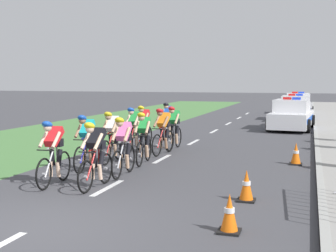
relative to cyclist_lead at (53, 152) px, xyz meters
name	(u,v)px	position (x,y,z in m)	size (l,w,h in m)	color
ground_plane	(31,229)	(1.30, -2.86, -0.79)	(160.00, 160.00, 0.00)	#424247
kerb_edge	(316,136)	(5.91, 11.14, -0.72)	(0.16, 60.00, 0.13)	#9E9E99
grass_verge	(84,129)	(-5.05, 11.14, -0.78)	(7.00, 60.00, 0.01)	#4C7F42
lane_markings_centre	(205,136)	(1.30, 10.13, -0.78)	(0.14, 29.60, 0.01)	white
cyclist_lead	(53,152)	(0.00, 0.00, 0.00)	(0.44, 1.72, 1.56)	black
cyclist_second	(95,154)	(1.06, 0.02, 0.00)	(0.42, 1.72, 1.56)	black
cyclist_third	(87,142)	(-0.09, 1.82, 0.00)	(0.44, 1.72, 1.56)	black
cyclist_fourth	(123,145)	(1.14, 1.45, 0.00)	(0.43, 1.72, 1.56)	black
cyclist_fifth	(112,136)	(0.07, 3.12, 0.00)	(0.42, 1.72, 1.56)	black
cyclist_sixth	(144,137)	(1.05, 3.16, 0.00)	(0.45, 1.72, 1.56)	black
cyclist_seventh	(134,129)	(-0.04, 5.17, 0.00)	(0.42, 1.72, 1.56)	black
cyclist_eighth	(163,131)	(1.06, 4.96, 0.00)	(0.45, 1.72, 1.56)	black
cyclist_ninth	(144,126)	(-0.10, 6.27, 0.00)	(0.42, 1.72, 1.56)	black
cyclist_tenth	(174,127)	(1.08, 6.14, 0.00)	(0.42, 1.72, 1.56)	black
cyclist_eleventh	(167,120)	(0.08, 8.58, 0.00)	(0.45, 1.72, 1.56)	black
police_car_nearest	(292,116)	(4.78, 14.09, -0.11)	(2.25, 4.52, 1.59)	white
police_car_second	(295,109)	(4.78, 19.65, -0.11)	(2.02, 4.41, 1.59)	white
police_car_third	(298,104)	(4.78, 24.86, -0.11)	(2.18, 4.49, 1.59)	white
traffic_cone_near	(246,186)	(4.46, -0.08, -0.48)	(0.36, 0.36, 0.64)	black
traffic_cone_mid	(229,214)	(4.45, -2.08, -0.48)	(0.36, 0.36, 0.64)	black
traffic_cone_far	(296,154)	(5.29, 4.37, -0.48)	(0.36, 0.36, 0.64)	black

